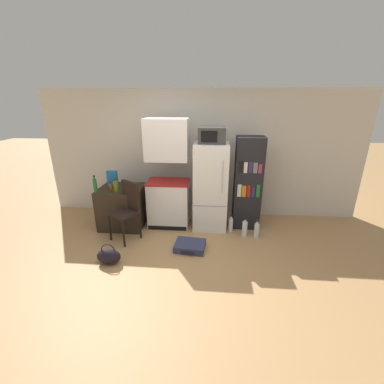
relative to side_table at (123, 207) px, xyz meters
The scene contains 17 objects.
ground_plane 1.80m from the side_table, 44.61° to the right, with size 24.00×24.00×0.00m, color tan.
wall_back 1.86m from the side_table, 27.82° to the left, with size 6.40×0.10×2.53m.
side_table is the anchor object (origin of this frame).
kitchen_hutch 1.05m from the side_table, ahead, with size 0.78×0.53×2.02m.
refrigerator 1.73m from the side_table, ahead, with size 0.61×0.60×1.61m.
microwave 2.16m from the side_table, ahead, with size 0.47×0.36×0.28m.
bookshelf 2.41m from the side_table, ahead, with size 0.49×0.39×1.72m.
bottle_olive_oil 0.54m from the side_table, 90.47° to the right, with size 0.08×0.08×0.25m.
bottle_amber_beer 0.48m from the side_table, 133.47° to the right, with size 0.07×0.07×0.14m.
bottle_green_tall 0.69m from the side_table, 140.80° to the right, with size 0.07×0.07×0.32m.
cereal_box 0.57m from the side_table, 153.95° to the left, with size 0.19×0.07×0.30m.
chair 0.57m from the side_table, 59.93° to the right, with size 0.55×0.55×1.02m.
suitcase_large_flat 1.60m from the side_table, 28.99° to the right, with size 0.52×0.44×0.11m.
handbag 1.30m from the side_table, 81.15° to the right, with size 0.36×0.20×0.33m.
water_bottle_front 2.33m from the side_table, ahead, with size 0.09×0.09×0.35m.
water_bottle_middle 2.09m from the side_table, ahead, with size 0.08×0.08×0.34m.
water_bottle_back 2.54m from the side_table, ahead, with size 0.09×0.09×0.33m.
Camera 1 is at (0.46, -3.17, 2.34)m, focal length 24.00 mm.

